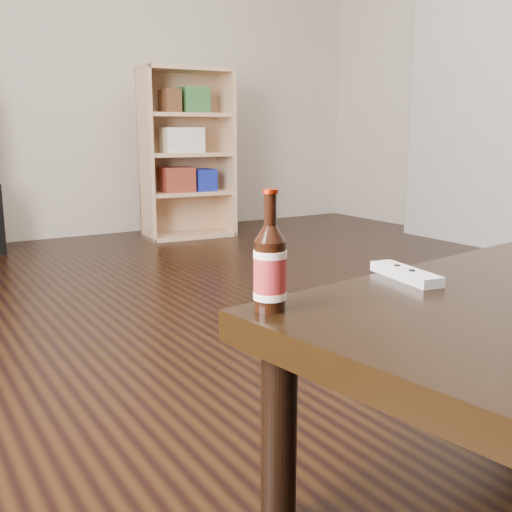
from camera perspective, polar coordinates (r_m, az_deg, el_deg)
floor at (r=2.07m, az=6.80°, el=-10.34°), size 5.00×6.00×0.01m
wall_back at (r=4.69m, az=-17.72°, el=18.30°), size 5.00×0.02×2.70m
chimney_breast at (r=4.50m, az=21.95°, el=18.33°), size 0.30×1.20×2.70m
bookshelf at (r=4.48m, az=-6.75°, el=9.91°), size 0.68×0.36×1.22m
beer_bottle at (r=1.08m, az=1.34°, el=-1.21°), size 0.08×0.08×0.22m
remote at (r=1.38m, az=14.06°, el=-1.65°), size 0.09×0.21×0.02m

